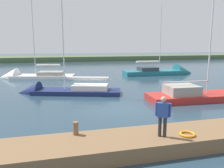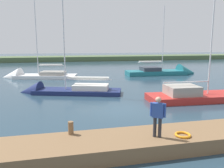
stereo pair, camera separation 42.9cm
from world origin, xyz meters
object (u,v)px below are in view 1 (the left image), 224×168
at_px(life_ring_buoy, 187,134).
at_px(sailboat_mid_channel, 60,92).
at_px(mooring_post_near, 76,128).
at_px(sailboat_outer_mooring, 166,73).
at_px(person_on_dock, 163,114).
at_px(sailboat_near_dock, 215,97).
at_px(sailboat_inner_slip, 28,78).

bearing_deg(life_ring_buoy, sailboat_mid_channel, -68.60).
height_order(mooring_post_near, sailboat_mid_channel, sailboat_mid_channel).
distance_m(sailboat_outer_mooring, person_on_dock, 25.10).
distance_m(sailboat_near_dock, sailboat_mid_channel, 13.25).
bearing_deg(sailboat_mid_channel, person_on_dock, 124.65).
bearing_deg(sailboat_near_dock, person_on_dock, -136.24).
xyz_separation_m(life_ring_buoy, person_on_dock, (1.09, -0.14, 0.93)).
bearing_deg(sailboat_inner_slip, sailboat_mid_channel, 124.11).
distance_m(life_ring_buoy, sailboat_inner_slip, 24.77).
xyz_separation_m(sailboat_inner_slip, sailboat_mid_channel, (-3.92, 10.56, 0.02)).
relative_size(sailboat_outer_mooring, person_on_dock, 6.48).
height_order(sailboat_outer_mooring, person_on_dock, sailboat_outer_mooring).
bearing_deg(sailboat_near_dock, sailboat_mid_channel, 159.86).
bearing_deg(mooring_post_near, sailboat_mid_channel, -88.00).
distance_m(sailboat_outer_mooring, sailboat_mid_channel, 18.31).
xyz_separation_m(life_ring_buoy, sailboat_outer_mooring, (-10.57, -22.33, -0.48)).
distance_m(sailboat_inner_slip, sailboat_near_dock, 22.52).
distance_m(mooring_post_near, life_ring_buoy, 4.70).
bearing_deg(mooring_post_near, life_ring_buoy, 164.99).
xyz_separation_m(sailboat_inner_slip, sailboat_near_dock, (-16.12, 15.72, 0.03)).
distance_m(sailboat_near_dock, person_on_dock, 11.18).
bearing_deg(sailboat_inner_slip, person_on_dock, 122.40).
relative_size(sailboat_inner_slip, sailboat_mid_channel, 1.03).
distance_m(sailboat_outer_mooring, sailboat_near_dock, 15.28).
height_order(sailboat_outer_mooring, sailboat_near_dock, sailboat_outer_mooring).
relative_size(sailboat_near_dock, sailboat_mid_channel, 0.82).
xyz_separation_m(sailboat_near_dock, person_on_dock, (8.37, 7.26, 1.48)).
xyz_separation_m(mooring_post_near, sailboat_mid_channel, (0.40, -11.35, -0.79)).
bearing_deg(sailboat_near_dock, mooring_post_near, -149.54).
relative_size(sailboat_outer_mooring, sailboat_near_dock, 1.12).
xyz_separation_m(mooring_post_near, sailboat_outer_mooring, (-15.10, -21.11, -0.70)).
bearing_deg(life_ring_buoy, sailboat_outer_mooring, -115.34).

